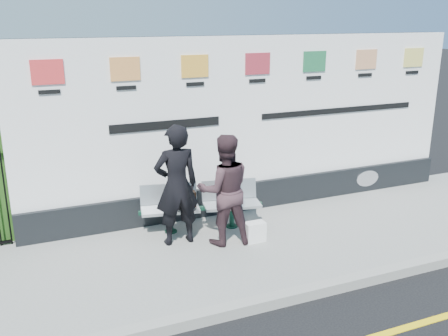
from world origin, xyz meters
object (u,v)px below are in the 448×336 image
object	(u,v)px
billboard	(254,136)
bench	(202,217)
woman_right	(224,190)
woman_left	(177,185)

from	to	relation	value
billboard	bench	xyz separation A→B (m)	(-1.21, -0.60, -1.10)
woman_right	billboard	bearing A→B (deg)	-122.35
bench	woman_right	world-z (taller)	woman_right
billboard	woman_left	world-z (taller)	billboard
bench	woman_left	xyz separation A→B (m)	(-0.50, -0.31, 0.71)
woman_left	woman_right	size ratio (longest dim) A/B	1.09
bench	woman_right	bearing A→B (deg)	-64.37
bench	woman_right	distance (m)	0.88
billboard	woman_right	world-z (taller)	billboard
billboard	woman_right	xyz separation A→B (m)	(-1.06, -1.18, -0.46)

